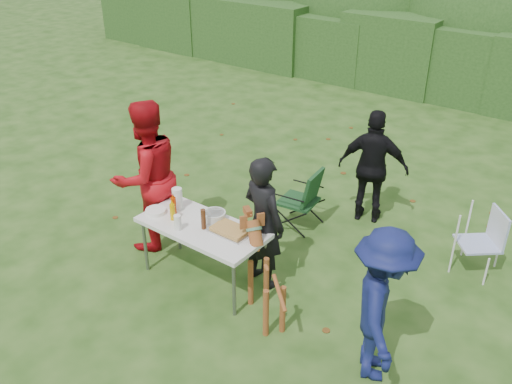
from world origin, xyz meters
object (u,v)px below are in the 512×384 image
Objects in this scene: dog at (266,280)px; camping_chair at (298,198)px; folding_table at (202,230)px; paper_towel_roll at (177,198)px; beer_bottle at (203,219)px; mustard_bottle at (172,212)px; person_black_puffy at (373,167)px; lawn_chair at (478,241)px; ketchup_bottle at (174,206)px; child at (382,306)px; person_cook at (263,222)px; person_red_jacket at (147,176)px.

dog is 1.91m from camping_chair.
folding_table is 5.77× the size of paper_towel_roll.
mustard_bottle is at bearing -170.31° from beer_bottle.
camping_chair is 1.75m from beer_bottle.
paper_towel_roll is at bearing 41.34° from person_black_puffy.
camping_chair is 1.89m from mustard_bottle.
ketchup_bottle is (-2.89, -2.11, 0.44)m from lawn_chair.
child reaches higher than lawn_chair.
child reaches higher than dog.
beer_bottle is at bearing 53.55° from person_black_puffy.
camping_chair is at bearing 69.01° from ketchup_bottle.
child is (2.23, -0.09, 0.09)m from folding_table.
child reaches higher than paper_towel_roll.
ketchup_bottle is (-1.39, 0.09, 0.36)m from dog.
lawn_chair is (1.90, 1.70, -0.39)m from person_cook.
child is at bearing 0.34° from mustard_bottle.
child is 2.73m from paper_towel_roll.
person_black_puffy is 6.66× the size of beer_bottle.
lawn_chair is (0.24, 2.19, -0.37)m from child.
beer_bottle is (0.41, 0.07, 0.02)m from mustard_bottle.
mustard_bottle is at bearing -2.51° from lawn_chair.
child is 5.99× the size of paper_towel_roll.
paper_towel_roll is (-0.70, -1.54, 0.43)m from camping_chair.
person_black_puffy reaches higher than ketchup_bottle.
person_cook reaches higher than camping_chair.
mustard_bottle is 0.12m from ketchup_bottle.
folding_table is 6.25× the size of beer_bottle.
person_cook is 0.67m from beer_bottle.
folding_table is 0.54m from paper_towel_roll.
child is at bearing 43.33° from lawn_chair.
person_cook reaches higher than lawn_chair.
lawn_chair is at bearing -89.28° from dog.
mustard_bottle reaches higher than folding_table.
person_red_jacket is 1.21× the size of person_black_puffy.
person_black_puffy is 1.97× the size of lawn_chair.
person_black_puffy is at bearing -51.93° from lawn_chair.
beer_bottle is at bearing 9.69° from mustard_bottle.
person_red_jacket is 4.05m from lawn_chair.
person_red_jacket reaches higher than paper_towel_roll.
person_red_jacket is 1.13m from beer_bottle.
paper_towel_roll reaches higher than camping_chair.
camping_chair is at bearing -29.46° from lawn_chair.
paper_towel_roll is (-2.72, 0.21, 0.09)m from child.
person_red_jacket is (-1.05, 0.17, 0.28)m from folding_table.
camping_chair is at bearing 72.17° from mustard_bottle.
person_black_puffy reaches higher than child.
dog is at bearing 92.07° from person_red_jacket.
person_red_jacket reaches higher than person_black_puffy.
dog is at bearing -8.58° from paper_towel_roll.
person_black_puffy is at bearing -53.56° from dog.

